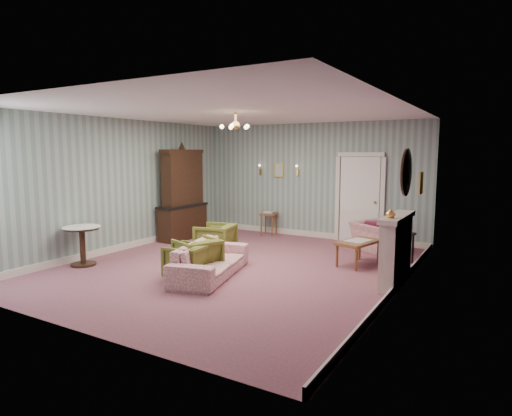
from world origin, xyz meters
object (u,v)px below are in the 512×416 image
Objects in this scene: olive_chair_a at (187,259)px; dresser at (182,192)px; olive_chair_c at (215,238)px; pedestal_table at (83,246)px; wingback_chair at (377,232)px; olive_chair_b at (198,254)px; fireplace at (396,250)px; side_table_black at (401,248)px; coffee_table at (358,253)px; sofa_chintz at (210,254)px.

dresser reaches higher than olive_chair_a.
olive_chair_c is 0.97× the size of pedestal_table.
pedestal_table is at bearing -53.65° from olive_chair_c.
pedestal_table is (-4.57, -4.09, -0.05)m from wingback_chair.
olive_chair_a is 0.31m from olive_chair_b.
fireplace reaches higher than pedestal_table.
dresser is (-2.33, 2.68, 0.85)m from olive_chair_a.
wingback_chair is 1.28× the size of pedestal_table.
coffee_table is at bearing -143.67° from side_table_black.
dresser is (-4.60, -1.07, 0.76)m from wingback_chair.
olive_chair_b is 3.08m from coffee_table.
olive_chair_a is at bearing -155.30° from fireplace.
olive_chair_b is 0.96× the size of olive_chair_c.
olive_chair_b is 0.35× the size of sofa_chintz.
fireplace is (3.18, 1.46, 0.24)m from olive_chair_a.
dresser is 2.51× the size of coffee_table.
dresser is at bearing 176.05° from coffee_table.
wingback_chair is at bearing -44.99° from sofa_chintz.
pedestal_table is at bearing 89.52° from sofa_chintz.
wingback_chair is at bearing 115.21° from olive_chair_c.
pedestal_table is (-5.47, -1.80, -0.20)m from fireplace.
side_table_black is at bearing 128.13° from olive_chair_a.
fireplace is (5.51, -1.22, -0.61)m from dresser.
olive_chair_a is 0.71× the size of coffee_table.
fireplace is 1.48× the size of coffee_table.
pedestal_table is (-2.30, -0.34, 0.05)m from olive_chair_a.
fireplace is at bearing -11.39° from dresser.
sofa_chintz is at bearing 91.35° from wingback_chair.
fireplace is at bearing 108.73° from olive_chair_a.
side_table_black is at bearing 98.45° from fireplace.
coffee_table is at bearing 135.11° from fireplace.
fireplace is 2.27× the size of side_table_black.
pedestal_table reaches higher than side_table_black.
dresser is at bearing -144.93° from olive_chair_a.
wingback_chair is (2.29, 3.44, 0.07)m from olive_chair_b.
olive_chair_c is at bearing 17.70° from sofa_chintz.
wingback_chair is 6.13m from pedestal_table.
dresser reaches higher than olive_chair_b.
fireplace is (2.91, 1.15, 0.19)m from sofa_chintz.
pedestal_table is at bearing -52.38° from olive_chair_b.
olive_chair_b is 0.76× the size of coffee_table.
olive_chair_b is at bearing -44.61° from dresser.
coffee_table is (4.60, -0.32, -0.95)m from dresser.
wingback_chair is at bearing 41.82° from pedestal_table.
fireplace is at bearing -81.55° from side_table_black.
olive_chair_a reaches higher than coffee_table.
dresser reaches higher than pedestal_table.
wingback_chair is 1.04× the size of coffee_table.
olive_chair_a reaches higher than side_table_black.
pedestal_table is (-1.74, -1.94, 0.01)m from olive_chair_c.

